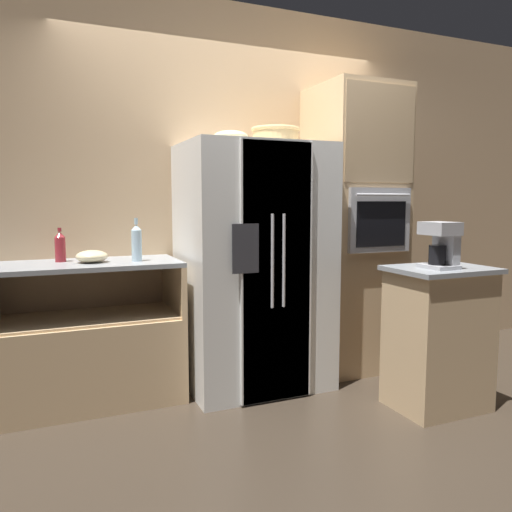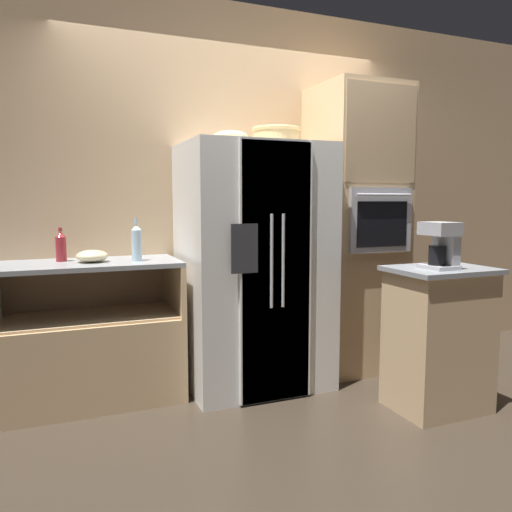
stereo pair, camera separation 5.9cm
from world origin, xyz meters
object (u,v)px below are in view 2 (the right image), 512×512
refrigerator (254,267)px  bottle_tall (137,242)px  mixing_bowl (92,256)px  coffee_maker (442,243)px  fruit_bowl (231,137)px  wall_oven (355,229)px  wicker_basket (276,136)px  bottle_short (61,246)px

refrigerator → bottle_tall: 0.84m
mixing_bowl → coffee_maker: size_ratio=0.70×
refrigerator → mixing_bowl: bearing=175.8°
fruit_bowl → mixing_bowl: fruit_bowl is taller
fruit_bowl → coffee_maker: 1.53m
wall_oven → wicker_basket: 0.97m
wall_oven → bottle_short: size_ratio=9.92×
wicker_basket → bottle_tall: (-1.02, -0.04, -0.73)m
fruit_bowl → bottle_short: 1.33m
bottle_short → fruit_bowl: bearing=-11.8°
fruit_bowl → wicker_basket: bearing=15.5°
wall_oven → bottle_tall: (-1.70, -0.03, -0.05)m
wicker_basket → bottle_short: (-1.48, 0.12, -0.76)m
fruit_bowl → bottle_short: size_ratio=1.06×
refrigerator → bottle_short: bearing=171.1°
refrigerator → bottle_tall: bearing=177.0°
coffee_maker → mixing_bowl: bearing=153.7°
fruit_bowl → wall_oven: bearing=5.2°
refrigerator → mixing_bowl: 1.10m
wall_oven → fruit_bowl: 1.25m
refrigerator → wall_oven: bearing=4.5°
wicker_basket → coffee_maker: 1.38m
fruit_bowl → bottle_tall: bearing=173.6°
bottle_short → bottle_tall: bearing=-18.8°
mixing_bowl → coffee_maker: bearing=-26.3°
refrigerator → fruit_bowl: fruit_bowl is taller
wicker_basket → bottle_short: size_ratio=1.59×
bottle_short → coffee_maker: (2.15, -1.09, 0.04)m
wicker_basket → coffee_maker: bearing=-55.4°
wicker_basket → coffee_maker: size_ratio=1.23×
refrigerator → fruit_bowl: size_ratio=7.35×
mixing_bowl → coffee_maker: coffee_maker is taller
fruit_bowl → coffee_maker: size_ratio=0.82×
wall_oven → mixing_bowl: bearing=179.7°
wall_oven → bottle_tall: wall_oven is taller
refrigerator → fruit_bowl: 0.92m
bottle_tall → mixing_bowl: bearing=172.5°
fruit_bowl → bottle_short: (-1.09, 0.23, -0.72)m
wall_oven → wicker_basket: (-0.68, 0.01, 0.69)m
wall_oven → mixing_bowl: 1.98m
refrigerator → coffee_maker: refrigerator is taller
wall_oven → coffee_maker: wall_oven is taller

